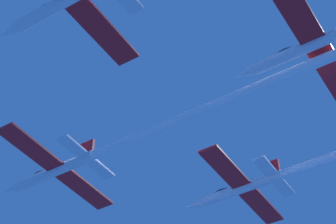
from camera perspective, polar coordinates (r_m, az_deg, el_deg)
The scene contains 1 object.
jet_lead at distance 57.43m, azimuth 3.38°, elevation 0.27°, with size 16.57×59.90×2.74m.
Camera 1 is at (-36.90, -38.18, -39.37)m, focal length 64.95 mm.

